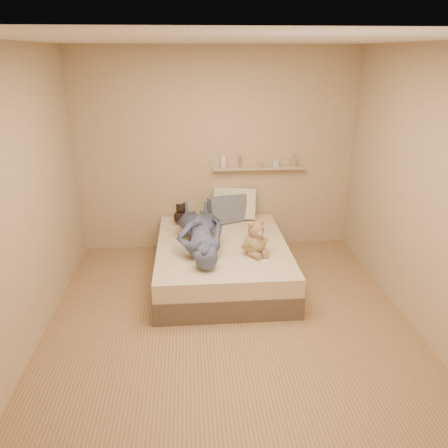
{
  "coord_description": "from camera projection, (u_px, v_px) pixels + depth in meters",
  "views": [
    {
      "loc": [
        -0.35,
        -3.66,
        2.51
      ],
      "look_at": [
        0.0,
        0.65,
        0.8
      ],
      "focal_mm": 35.0,
      "sensor_mm": 36.0,
      "label": 1
    }
  ],
  "objects": [
    {
      "name": "person",
      "position": [
        199.0,
        230.0,
        4.94
      ],
      "size": [
        0.61,
        1.5,
        0.35
      ],
      "primitive_type": "imported",
      "rotation": [
        0.0,
        0.0,
        3.19
      ],
      "color": "#4C5678",
      "rests_on": "bed"
    },
    {
      "name": "teddy_bear",
      "position": [
        256.0,
        240.0,
        4.72
      ],
      "size": [
        0.31,
        0.32,
        0.39
      ],
      "color": "tan",
      "rests_on": "bed"
    },
    {
      "name": "shelf_bottles",
      "position": [
        256.0,
        161.0,
        5.65
      ],
      "size": [
        1.01,
        0.09,
        0.19
      ],
      "color": "silver",
      "rests_on": "wall_shelf"
    },
    {
      "name": "pillow_cream",
      "position": [
        235.0,
        203.0,
        5.75
      ],
      "size": [
        0.59,
        0.36,
        0.43
      ],
      "primitive_type": "cube",
      "rotation": [
        -0.27,
        0.0,
        -0.19
      ],
      "color": "beige",
      "rests_on": "bed"
    },
    {
      "name": "room",
      "position": [
        230.0,
        198.0,
        3.86
      ],
      "size": [
        3.8,
        3.8,
        3.8
      ],
      "color": "#9D7A51",
      "rests_on": "ground"
    },
    {
      "name": "pillow_grey",
      "position": [
        228.0,
        209.0,
        5.62
      ],
      "size": [
        0.54,
        0.37,
        0.36
      ],
      "primitive_type": "cube",
      "rotation": [
        -0.18,
        0.0,
        0.38
      ],
      "color": "slate",
      "rests_on": "bed"
    },
    {
      "name": "game_console",
      "position": [
        204.0,
        253.0,
        4.49
      ],
      "size": [
        0.17,
        0.11,
        0.05
      ],
      "color": "silver",
      "rests_on": "bed"
    },
    {
      "name": "wall_shelf",
      "position": [
        259.0,
        168.0,
        5.68
      ],
      "size": [
        1.2,
        0.12,
        0.03
      ],
      "primitive_type": "cube",
      "color": "tan",
      "rests_on": "wall_back"
    },
    {
      "name": "dark_plush",
      "position": [
        181.0,
        215.0,
        5.56
      ],
      "size": [
        0.18,
        0.18,
        0.28
      ],
      "color": "black",
      "rests_on": "bed"
    },
    {
      "name": "bed",
      "position": [
        222.0,
        261.0,
        5.12
      ],
      "size": [
        1.5,
        1.9,
        0.45
      ],
      "color": "brown",
      "rests_on": "floor"
    }
  ]
}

